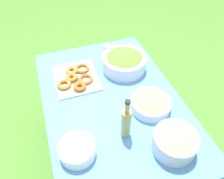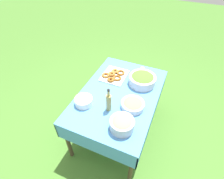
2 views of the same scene
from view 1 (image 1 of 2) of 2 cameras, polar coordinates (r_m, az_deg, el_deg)
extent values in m
plane|color=#477A2D|center=(2.14, 0.06, -16.07)|extent=(14.00, 14.00, 0.00)
cube|color=#4C8CD1|center=(1.54, 0.08, -3.13)|extent=(1.40, 0.93, 0.02)
cube|color=#4C8CD1|center=(1.61, -15.94, -9.88)|extent=(1.40, 0.01, 0.22)
cube|color=#4C8CD1|center=(1.79, 14.24, -2.03)|extent=(1.40, 0.01, 0.22)
cube|color=#4C8CD1|center=(2.12, -6.06, 8.19)|extent=(0.01, 0.93, 0.22)
cylinder|color=#473828|center=(2.22, -15.44, -0.05)|extent=(0.05, 0.05, 0.72)
cylinder|color=#473828|center=(2.33, 4.47, 4.56)|extent=(0.05, 0.05, 0.72)
cylinder|color=silver|center=(1.75, 3.18, 7.01)|extent=(0.35, 0.35, 0.12)
ellipsoid|color=#51892D|center=(1.72, 3.24, 8.14)|extent=(0.31, 0.31, 0.07)
cylinder|color=#B2B7BC|center=(1.31, 15.98, -13.16)|extent=(0.25, 0.25, 0.12)
ellipsoid|color=tan|center=(1.28, 16.39, -12.09)|extent=(0.22, 0.22, 0.07)
cube|color=silver|center=(1.70, -9.33, 2.98)|extent=(0.37, 0.32, 0.02)
torus|color=#A36628|center=(1.68, -10.52, 3.07)|extent=(0.13, 0.13, 0.03)
torus|color=#93561E|center=(1.65, -6.87, 2.69)|extent=(0.11, 0.11, 0.03)
torus|color=#93561E|center=(1.60, -8.44, 0.70)|extent=(0.12, 0.12, 0.03)
torus|color=#B27533|center=(1.74, -10.49, 4.86)|extent=(0.11, 0.11, 0.03)
torus|color=#93561E|center=(1.75, -7.82, 5.44)|extent=(0.12, 0.12, 0.03)
torus|color=#A36628|center=(1.63, -12.39, 1.26)|extent=(0.12, 0.12, 0.03)
cylinder|color=white|center=(1.31, -8.86, -16.06)|extent=(0.21, 0.21, 0.01)
cylinder|color=white|center=(1.30, -8.92, -15.81)|extent=(0.21, 0.21, 0.01)
cylinder|color=white|center=(1.29, -8.98, -15.55)|extent=(0.21, 0.21, 0.01)
cylinder|color=white|center=(1.28, -9.04, -15.29)|extent=(0.21, 0.21, 0.01)
cylinder|color=white|center=(1.27, -9.11, -15.03)|extent=(0.21, 0.21, 0.01)
cylinder|color=white|center=(1.26, -9.17, -14.76)|extent=(0.21, 0.21, 0.01)
cylinder|color=white|center=(1.25, -9.24, -14.49)|extent=(0.21, 0.21, 0.01)
cylinder|color=#998E4C|center=(1.28, 3.68, -8.89)|extent=(0.06, 0.06, 0.22)
cylinder|color=#998E4C|center=(1.16, 4.00, -4.73)|extent=(0.03, 0.03, 0.08)
cylinder|color=black|center=(1.13, 4.12, -3.27)|extent=(0.03, 0.03, 0.02)
cylinder|color=silver|center=(1.48, 10.09, -3.85)|extent=(0.26, 0.26, 0.07)
ellipsoid|color=tan|center=(1.47, 10.20, -3.27)|extent=(0.23, 0.23, 0.06)
cylinder|color=white|center=(1.92, -1.34, 10.27)|extent=(0.05, 0.05, 0.07)
cylinder|color=silver|center=(1.90, -1.36, 11.24)|extent=(0.05, 0.05, 0.01)
camera|label=2|loc=(1.07, 112.20, 6.14)|focal=28.00mm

